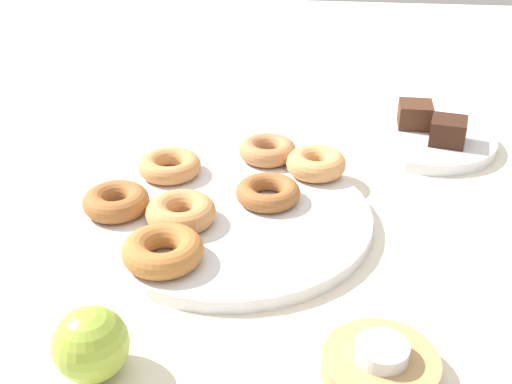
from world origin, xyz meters
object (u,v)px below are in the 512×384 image
at_px(donut_0, 170,166).
at_px(donut_6, 267,150).
at_px(donut_5, 163,250).
at_px(cake_plate, 425,140).
at_px(donut_plate, 232,217).
at_px(brownie_far, 448,131).
at_px(donut_3, 268,192).
at_px(apple, 91,344).
at_px(candle_holder, 380,366).
at_px(tealight, 382,351).
at_px(donut_1, 316,163).
at_px(donut_4, 181,212).
at_px(donut_2, 116,201).
at_px(brownie_near, 415,115).

bearing_deg(donut_0, donut_6, 116.15).
height_order(donut_5, cake_plate, donut_5).
xyz_separation_m(donut_plate, brownie_far, (-0.23, 0.29, 0.03)).
relative_size(donut_plate, donut_0, 4.07).
bearing_deg(donut_3, donut_6, -174.25).
bearing_deg(apple, candle_holder, 95.87).
bearing_deg(donut_5, tealight, 61.12).
xyz_separation_m(donut_5, donut_6, (-0.26, 0.09, -0.00)).
relative_size(brownie_far, tealight, 1.09).
distance_m(candle_holder, tealight, 0.02).
height_order(donut_1, donut_4, same).
bearing_deg(donut_3, donut_5, -35.10).
relative_size(donut_2, candle_holder, 0.77).
height_order(donut_plate, brownie_near, brownie_near).
bearing_deg(cake_plate, candle_holder, -11.19).
xyz_separation_m(donut_1, donut_2, (0.13, -0.24, -0.00)).
distance_m(cake_plate, apple, 0.63).
bearing_deg(donut_6, donut_5, -18.73).
xyz_separation_m(donut_4, cake_plate, (-0.29, 0.32, -0.02)).
height_order(donut_6, tealight, donut_6).
height_order(donut_2, brownie_near, brownie_near).
relative_size(donut_1, donut_2, 1.00).
relative_size(cake_plate, brownie_far, 4.08).
relative_size(donut_0, candle_holder, 0.81).
bearing_deg(tealight, donut_plate, -144.61).
height_order(donut_plate, candle_holder, candle_holder).
distance_m(donut_1, donut_3, 0.10).
distance_m(donut_2, candle_holder, 0.38).
relative_size(donut_0, brownie_near, 1.64).
relative_size(donut_5, donut_6, 1.09).
relative_size(donut_4, brownie_near, 1.61).
distance_m(brownie_near, tealight, 0.53).
bearing_deg(brownie_far, candle_holder, -14.87).
height_order(donut_1, brownie_near, brownie_near).
bearing_deg(brownie_far, donut_1, -58.46).
relative_size(donut_2, brownie_near, 1.57).
distance_m(donut_1, brownie_near, 0.23).
relative_size(donut_3, brownie_far, 1.58).
bearing_deg(donut_5, candle_holder, 61.12).
xyz_separation_m(donut_0, donut_5, (0.20, 0.04, 0.00)).
bearing_deg(donut_1, donut_0, -82.77).
distance_m(donut_1, tealight, 0.36).
distance_m(donut_5, cake_plate, 0.49).
bearing_deg(donut_plate, donut_5, -28.08).
relative_size(donut_1, apple, 1.19).
distance_m(donut_5, donut_6, 0.28).
xyz_separation_m(candle_holder, apple, (0.03, -0.26, 0.02)).
relative_size(donut_0, donut_4, 1.01).
height_order(donut_plate, donut_3, donut_3).
bearing_deg(donut_5, donut_0, -169.06).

